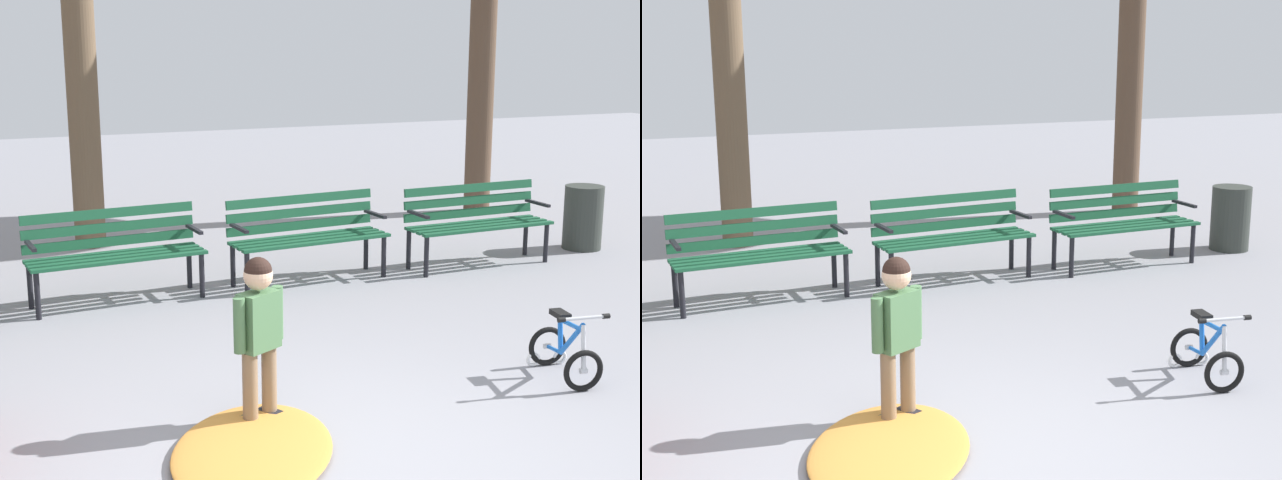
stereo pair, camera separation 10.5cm
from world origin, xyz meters
TOP-DOWN VIEW (x-y plane):
  - ground at (0.00, 0.00)m, footprint 36.00×36.00m
  - park_bench_left at (-0.51, 3.87)m, footprint 1.63×0.57m
  - park_bench_right at (1.39, 3.86)m, footprint 1.63×0.58m
  - park_bench_far_right at (3.30, 3.76)m, footprint 1.61×0.50m
  - child_standing at (-0.17, 0.79)m, footprint 0.38×0.26m
  - kids_bicycle at (2.11, 0.68)m, footprint 0.43×0.60m
  - leaf_pile at (-0.36, 0.38)m, footprint 1.47×1.63m
  - trash_bin at (4.83, 3.89)m, footprint 0.44×0.44m

SIDE VIEW (x-z plane):
  - ground at x=0.00m, z-range 0.00..0.00m
  - leaf_pile at x=-0.36m, z-range 0.00..0.07m
  - kids_bicycle at x=2.11m, z-range -0.07..0.47m
  - trash_bin at x=4.83m, z-range 0.00..0.73m
  - park_bench_left at x=-0.51m, z-range 0.08..0.94m
  - park_bench_right at x=1.39m, z-range 0.08..0.94m
  - park_bench_far_right at x=3.30m, z-range 0.08..0.94m
  - child_standing at x=-0.17m, z-range 0.10..1.19m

